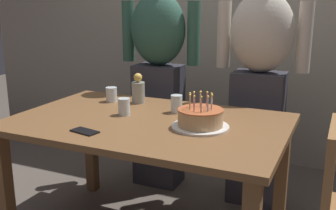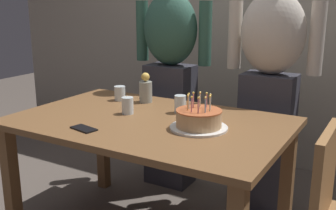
% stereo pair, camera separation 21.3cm
% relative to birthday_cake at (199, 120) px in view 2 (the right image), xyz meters
% --- Properties ---
extents(back_wall, '(5.20, 0.10, 2.60)m').
position_rel_birthday_cake_xyz_m(back_wall, '(-0.31, 1.56, 0.51)').
color(back_wall, '#9E9384').
rests_on(back_wall, ground_plane).
extents(dining_table, '(1.50, 0.96, 0.74)m').
position_rel_birthday_cake_xyz_m(dining_table, '(-0.31, 0.01, -0.14)').
color(dining_table, brown).
rests_on(dining_table, ground_plane).
extents(birthday_cake, '(0.30, 0.30, 0.18)m').
position_rel_birthday_cake_xyz_m(birthday_cake, '(0.00, 0.00, 0.00)').
color(birthday_cake, white).
rests_on(birthday_cake, dining_table).
extents(water_glass_near, '(0.07, 0.07, 0.09)m').
position_rel_birthday_cake_xyz_m(water_glass_near, '(-0.71, 0.29, -0.00)').
color(water_glass_near, silver).
rests_on(water_glass_near, dining_table).
extents(water_glass_far, '(0.07, 0.07, 0.10)m').
position_rel_birthday_cake_xyz_m(water_glass_far, '(-0.23, 0.22, 0.00)').
color(water_glass_far, silver).
rests_on(water_glass_far, dining_table).
extents(water_glass_side, '(0.07, 0.07, 0.10)m').
position_rel_birthday_cake_xyz_m(water_glass_side, '(-0.48, 0.05, 0.00)').
color(water_glass_side, silver).
rests_on(water_glass_side, dining_table).
extents(cell_phone, '(0.16, 0.10, 0.01)m').
position_rel_birthday_cake_xyz_m(cell_phone, '(-0.50, -0.30, -0.04)').
color(cell_phone, black).
rests_on(cell_phone, dining_table).
extents(flower_vase, '(0.08, 0.08, 0.19)m').
position_rel_birthday_cake_xyz_m(flower_vase, '(-0.54, 0.33, 0.04)').
color(flower_vase, '#999E93').
rests_on(flower_vase, dining_table).
extents(person_man_bearded, '(0.61, 0.27, 1.66)m').
position_rel_birthday_cake_xyz_m(person_man_bearded, '(-0.60, 0.75, 0.09)').
color(person_man_bearded, '#33333D').
rests_on(person_man_bearded, ground_plane).
extents(person_woman_cardigan, '(0.61, 0.27, 1.66)m').
position_rel_birthday_cake_xyz_m(person_woman_cardigan, '(0.14, 0.75, 0.09)').
color(person_woman_cardigan, '#33333D').
rests_on(person_woman_cardigan, ground_plane).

